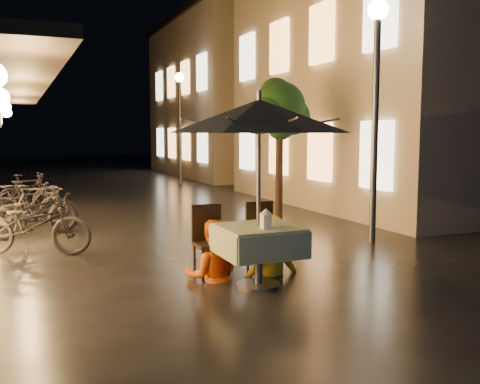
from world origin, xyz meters
name	(u,v)px	position (x,y,z in m)	size (l,w,h in m)	color
ground	(271,291)	(0.00, 0.00, 0.00)	(90.00, 90.00, 0.00)	black
east_building_near	(409,81)	(7.49, 6.50, 3.41)	(7.30, 9.30, 6.80)	#B39E8E
east_building_far	(246,97)	(7.49, 18.00, 3.66)	(7.30, 10.30, 7.30)	#B39E8E
street_tree	(280,111)	(2.41, 4.51, 2.42)	(1.43, 1.20, 3.15)	black
streetlamp_near	(376,77)	(3.00, 2.00, 2.92)	(0.36, 0.36, 4.23)	#59595E
streetlamp_far	(180,108)	(3.00, 14.00, 2.92)	(0.36, 0.36, 4.23)	#59595E
cafe_table	(258,241)	(-0.06, 0.24, 0.59)	(0.99, 0.99, 0.78)	#59595E
patio_umbrella	(259,116)	(-0.06, 0.24, 2.15)	(2.28, 2.28, 2.46)	#59595E
cafe_chair_left	(209,237)	(-0.46, 0.98, 0.54)	(0.42, 0.42, 0.97)	black
cafe_chair_right	(262,233)	(0.34, 0.98, 0.54)	(0.42, 0.42, 0.97)	black
table_lantern	(266,218)	(-0.06, 0.03, 0.92)	(0.16, 0.16, 0.25)	white
person_orange	(212,221)	(-0.46, 0.84, 0.78)	(0.76, 0.59, 1.56)	#DD580F
person_yellow	(270,217)	(0.36, 0.76, 0.79)	(1.02, 0.59, 1.58)	yellow
bicycle_0	(33,225)	(-2.63, 3.26, 0.49)	(0.65, 1.86, 0.98)	black
bicycle_1	(38,209)	(-2.49, 5.12, 0.49)	(0.46, 1.62, 0.97)	black
bicycle_2	(33,213)	(-2.58, 4.93, 0.45)	(0.60, 1.72, 0.90)	black
bicycle_3	(30,203)	(-2.60, 6.34, 0.47)	(0.45, 1.58, 0.95)	black
bicycle_4	(18,195)	(-2.82, 7.81, 0.50)	(0.67, 1.91, 1.01)	black
bicycle_5	(28,192)	(-2.58, 8.87, 0.46)	(0.43, 1.52, 0.91)	black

